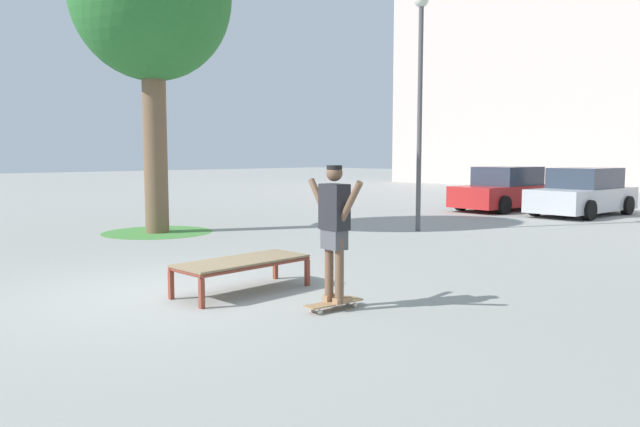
# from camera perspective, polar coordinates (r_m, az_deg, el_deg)

# --- Properties ---
(ground_plane) EXTENTS (120.00, 120.00, 0.00)m
(ground_plane) POSITION_cam_1_polar(r_m,az_deg,el_deg) (8.58, -14.09, -7.42)
(ground_plane) COLOR #999993
(skate_box) EXTENTS (0.82, 1.92, 0.46)m
(skate_box) POSITION_cam_1_polar(r_m,az_deg,el_deg) (8.42, -7.40, -4.66)
(skate_box) COLOR brown
(skate_box) RESTS_ON ground
(skateboard) EXTENTS (0.28, 0.82, 0.09)m
(skateboard) POSITION_cam_1_polar(r_m,az_deg,el_deg) (7.50, 1.35, -8.53)
(skateboard) COLOR #9E754C
(skateboard) RESTS_ON ground
(skater) EXTENTS (1.00, 0.31, 1.69)m
(skater) POSITION_cam_1_polar(r_m,az_deg,el_deg) (7.32, 1.38, -0.95)
(skater) COLOR brown
(skater) RESTS_ON skateboard
(grass_patch_near_left) EXTENTS (2.68, 2.68, 0.01)m
(grass_patch_near_left) POSITION_cam_1_polar(r_m,az_deg,el_deg) (15.35, -15.17, -1.72)
(grass_patch_near_left) COLOR #47893D
(grass_patch_near_left) RESTS_ON ground
(car_red) EXTENTS (2.18, 4.33, 1.50)m
(car_red) POSITION_cam_1_polar(r_m,az_deg,el_deg) (21.76, 17.21, 2.14)
(car_red) COLOR red
(car_red) RESTS_ON ground
(car_silver) EXTENTS (2.11, 4.30, 1.50)m
(car_silver) POSITION_cam_1_polar(r_m,az_deg,el_deg) (20.70, 23.71, 1.75)
(car_silver) COLOR #B7BABF
(car_silver) RESTS_ON ground
(light_post) EXTENTS (0.36, 0.36, 5.83)m
(light_post) POSITION_cam_1_polar(r_m,az_deg,el_deg) (15.28, 9.51, 12.73)
(light_post) COLOR #4C4C51
(light_post) RESTS_ON ground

